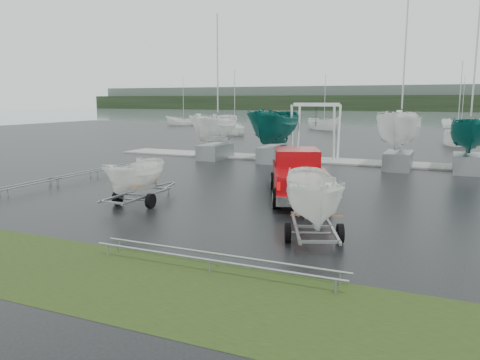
# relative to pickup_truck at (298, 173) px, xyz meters

# --- Properties ---
(ground_plane) EXTENTS (120.00, 120.00, 0.00)m
(ground_plane) POSITION_rel_pickup_truck_xyz_m (-3.28, -0.27, -1.09)
(ground_plane) COLOR black
(ground_plane) RESTS_ON ground
(lake) EXTENTS (300.00, 300.00, 0.00)m
(lake) POSITION_rel_pickup_truck_xyz_m (-3.28, 99.73, -1.10)
(lake) COLOR gray
(lake) RESTS_ON ground
(grass_verge) EXTENTS (40.00, 40.00, 0.00)m
(grass_verge) POSITION_rel_pickup_truck_xyz_m (-3.28, -11.27, -1.09)
(grass_verge) COLOR black
(grass_verge) RESTS_ON ground
(dock) EXTENTS (30.00, 3.00, 0.12)m
(dock) POSITION_rel_pickup_truck_xyz_m (-3.28, 12.73, -1.04)
(dock) COLOR #999993
(dock) RESTS_ON ground
(treeline) EXTENTS (300.00, 8.00, 6.00)m
(treeline) POSITION_rel_pickup_truck_xyz_m (-3.28, 169.73, 1.91)
(treeline) COLOR black
(treeline) RESTS_ON ground
(far_hill) EXTENTS (300.00, 6.00, 10.00)m
(far_hill) POSITION_rel_pickup_truck_xyz_m (-3.28, 177.73, 3.91)
(far_hill) COLOR #4C5651
(far_hill) RESTS_ON ground
(pickup_truck) EXTENTS (4.25, 6.65, 2.10)m
(pickup_truck) POSITION_rel_pickup_truck_xyz_m (0.00, 0.00, 0.00)
(pickup_truck) COLOR maroon
(pickup_truck) RESTS_ON ground
(trailer_hitched) EXTENTS (2.39, 3.78, 4.95)m
(trailer_hitched) POSITION_rel_pickup_truck_xyz_m (2.40, -6.23, 1.59)
(trailer_hitched) COLOR gray
(trailer_hitched) RESTS_ON ground
(trailer_parked) EXTENTS (1.80, 3.64, 4.25)m
(trailer_parked) POSITION_rel_pickup_truck_xyz_m (-5.60, -4.38, 1.23)
(trailer_parked) COLOR gray
(trailer_parked) RESTS_ON ground
(boat_hoist) EXTENTS (3.30, 2.18, 4.12)m
(boat_hoist) POSITION_rel_pickup_truck_xyz_m (-2.53, 12.73, 1.58)
(boat_hoist) COLOR silver
(boat_hoist) RESTS_ON ground
(keelboat_0) EXTENTS (2.26, 3.20, 10.42)m
(keelboat_0) POSITION_rel_pickup_truck_xyz_m (-9.55, 10.73, 2.48)
(keelboat_0) COLOR gray
(keelboat_0) RESTS_ON ground
(keelboat_1) EXTENTS (2.58, 3.20, 7.96)m
(keelboat_1) POSITION_rel_pickup_truck_xyz_m (-4.98, 10.93, 3.01)
(keelboat_1) COLOR gray
(keelboat_1) RESTS_ON ground
(keelboat_2) EXTENTS (2.60, 3.20, 10.77)m
(keelboat_2) POSITION_rel_pickup_truck_xyz_m (3.35, 10.73, 3.04)
(keelboat_2) COLOR gray
(keelboat_2) RESTS_ON ground
(keelboat_3) EXTENTS (2.18, 3.20, 10.35)m
(keelboat_3) POSITION_rel_pickup_truck_xyz_m (7.30, 11.03, 2.35)
(keelboat_3) COLOR gray
(keelboat_3) RESTS_ON ground
(mast_rack_0) EXTENTS (0.56, 6.50, 0.06)m
(mast_rack_0) POSITION_rel_pickup_truck_xyz_m (-12.28, 0.73, -0.74)
(mast_rack_0) COLOR gray
(mast_rack_0) RESTS_ON ground
(mast_rack_1) EXTENTS (0.56, 6.50, 0.06)m
(mast_rack_1) POSITION_rel_pickup_truck_xyz_m (-12.28, -5.27, -0.74)
(mast_rack_1) COLOR gray
(mast_rack_1) RESTS_ON ground
(mast_rack_2) EXTENTS (7.00, 0.56, 0.06)m
(mast_rack_2) POSITION_rel_pickup_truck_xyz_m (0.72, -9.77, -0.74)
(mast_rack_2) COLOR gray
(mast_rack_2) RESTS_ON ground
(moored_boat_0) EXTENTS (3.00, 3.02, 10.86)m
(moored_boat_0) POSITION_rel_pickup_truck_xyz_m (-18.35, 33.67, -1.09)
(moored_boat_0) COLOR white
(moored_boat_0) RESTS_ON ground
(moored_boat_1) EXTENTS (4.07, 4.07, 11.78)m
(moored_boat_1) POSITION_rel_pickup_truck_xyz_m (-10.44, 48.02, -1.09)
(moored_boat_1) COLOR white
(moored_boat_1) RESTS_ON ground
(moored_boat_2) EXTENTS (2.49, 2.56, 11.22)m
(moored_boat_2) POSITION_rel_pickup_truck_xyz_m (7.00, 29.79, -1.09)
(moored_boat_2) COLOR white
(moored_boat_2) RESTS_ON ground
(moored_boat_4) EXTENTS (2.99, 2.94, 11.19)m
(moored_boat_4) POSITION_rel_pickup_truck_xyz_m (-35.33, 49.95, -1.09)
(moored_boat_4) COLOR white
(moored_boat_4) RESTS_ON ground
(moored_boat_5) EXTENTS (2.56, 2.50, 11.03)m
(moored_boat_5) POSITION_rel_pickup_truck_xyz_m (8.19, 63.21, -1.09)
(moored_boat_5) COLOR white
(moored_boat_5) RESTS_ON ground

